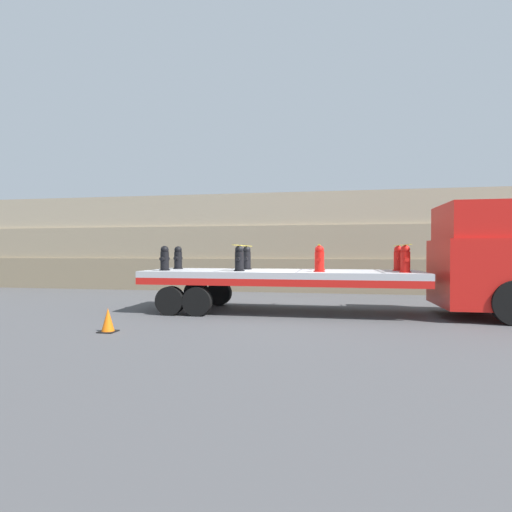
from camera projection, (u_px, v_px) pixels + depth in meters
The scene contains 16 objects.
ground_plane at pixel (281, 312), 12.15m from camera, with size 120.00×120.00×0.00m, color #474749.
rock_cliff at pixel (298, 243), 19.41m from camera, with size 60.00×3.30×4.56m.
truck_cab at pixel (482, 261), 11.14m from camera, with size 2.26×2.64×3.17m.
flatbed_trailer at pixel (266, 278), 12.22m from camera, with size 8.22×2.63×1.26m.
fire_hydrant_black_near_0 at pixel (165, 259), 12.21m from camera, with size 0.32×0.54×0.76m.
fire_hydrant_black_far_0 at pixel (178, 258), 13.31m from camera, with size 0.32×0.54×0.76m.
fire_hydrant_black_near_1 at pixel (239, 259), 11.80m from camera, with size 0.32×0.54×0.76m.
fire_hydrant_black_far_1 at pixel (247, 258), 12.89m from camera, with size 0.32×0.54×0.76m.
fire_hydrant_red_near_2 at pixel (319, 259), 11.38m from camera, with size 0.32×0.54×0.76m.
fire_hydrant_red_far_2 at pixel (320, 258), 12.48m from camera, with size 0.32×0.54×0.76m.
fire_hydrant_red_near_3 at pixel (405, 259), 10.97m from camera, with size 0.32×0.54×0.76m.
fire_hydrant_red_far_3 at pixel (398, 259), 12.06m from camera, with size 0.32×0.54×0.76m.
cargo_strap_rear at pixel (243, 246), 12.34m from camera, with size 0.05×2.73×0.01m.
cargo_strap_middle at pixel (320, 245), 11.92m from camera, with size 0.05×2.73×0.01m.
cargo_strap_front at pixel (402, 245), 11.51m from camera, with size 0.05×2.73×0.01m.
traffic_cone at pixel (108, 320), 9.11m from camera, with size 0.37×0.37×0.55m.
Camera 1 is at (1.41, -12.08, 1.83)m, focal length 28.00 mm.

